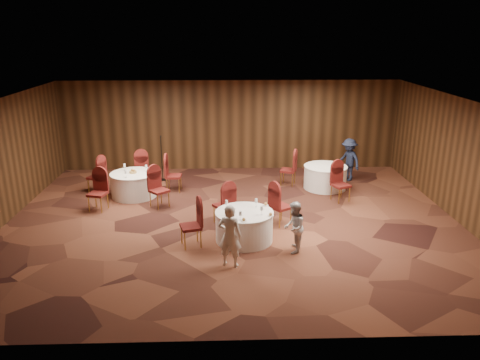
{
  "coord_description": "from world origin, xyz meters",
  "views": [
    {
      "loc": [
        -0.2,
        -11.53,
        4.91
      ],
      "look_at": [
        0.2,
        0.2,
        1.1
      ],
      "focal_mm": 35.0,
      "sensor_mm": 36.0,
      "label": 1
    }
  ],
  "objects_px": {
    "table_right": "(325,177)",
    "mic_stand": "(162,168)",
    "table_main": "(244,226)",
    "table_left": "(134,184)",
    "woman_a": "(230,236)",
    "woman_b": "(294,227)",
    "man_c": "(349,160)"
  },
  "relations": [
    {
      "from": "woman_a",
      "to": "man_c",
      "type": "distance_m",
      "value": 7.16
    },
    {
      "from": "woman_b",
      "to": "mic_stand",
      "type": "bearing_deg",
      "value": -132.65
    },
    {
      "from": "table_main",
      "to": "mic_stand",
      "type": "height_order",
      "value": "mic_stand"
    },
    {
      "from": "table_left",
      "to": "table_right",
      "type": "distance_m",
      "value": 6.03
    },
    {
      "from": "mic_stand",
      "to": "table_right",
      "type": "bearing_deg",
      "value": -10.71
    },
    {
      "from": "woman_a",
      "to": "woman_b",
      "type": "distance_m",
      "value": 1.6
    },
    {
      "from": "table_left",
      "to": "woman_a",
      "type": "relative_size",
      "value": 0.99
    },
    {
      "from": "table_left",
      "to": "mic_stand",
      "type": "xyz_separation_m",
      "value": [
        0.67,
        1.56,
        0.07
      ]
    },
    {
      "from": "mic_stand",
      "to": "table_main",
      "type": "bearing_deg",
      "value": -61.98
    },
    {
      "from": "table_right",
      "to": "mic_stand",
      "type": "distance_m",
      "value": 5.43
    },
    {
      "from": "woman_a",
      "to": "woman_b",
      "type": "xyz_separation_m",
      "value": [
        1.47,
        0.63,
        -0.1
      ]
    },
    {
      "from": "woman_a",
      "to": "mic_stand",
      "type": "bearing_deg",
      "value": -54.88
    },
    {
      "from": "table_right",
      "to": "mic_stand",
      "type": "xyz_separation_m",
      "value": [
        -5.33,
        1.01,
        0.07
      ]
    },
    {
      "from": "table_left",
      "to": "mic_stand",
      "type": "distance_m",
      "value": 1.7
    },
    {
      "from": "table_main",
      "to": "woman_b",
      "type": "xyz_separation_m",
      "value": [
        1.11,
        -0.64,
        0.23
      ]
    },
    {
      "from": "table_right",
      "to": "woman_a",
      "type": "relative_size",
      "value": 0.97
    },
    {
      "from": "mic_stand",
      "to": "woman_a",
      "type": "relative_size",
      "value": 1.09
    },
    {
      "from": "table_left",
      "to": "woman_b",
      "type": "bearing_deg",
      "value": -41.97
    },
    {
      "from": "mic_stand",
      "to": "table_left",
      "type": "bearing_deg",
      "value": -113.25
    },
    {
      "from": "table_right",
      "to": "table_left",
      "type": "bearing_deg",
      "value": -174.73
    },
    {
      "from": "table_right",
      "to": "woman_a",
      "type": "xyz_separation_m",
      "value": [
        -3.13,
        -5.09,
        0.33
      ]
    },
    {
      "from": "table_main",
      "to": "man_c",
      "type": "height_order",
      "value": "man_c"
    },
    {
      "from": "table_main",
      "to": "table_left",
      "type": "distance_m",
      "value": 4.6
    },
    {
      "from": "woman_a",
      "to": "table_right",
      "type": "bearing_deg",
      "value": -106.33
    },
    {
      "from": "table_left",
      "to": "mic_stand",
      "type": "relative_size",
      "value": 0.91
    },
    {
      "from": "table_main",
      "to": "mic_stand",
      "type": "relative_size",
      "value": 0.91
    },
    {
      "from": "table_right",
      "to": "woman_b",
      "type": "height_order",
      "value": "woman_b"
    },
    {
      "from": "table_main",
      "to": "table_right",
      "type": "bearing_deg",
      "value": 54.13
    },
    {
      "from": "table_right",
      "to": "mic_stand",
      "type": "relative_size",
      "value": 0.9
    },
    {
      "from": "table_main",
      "to": "table_left",
      "type": "height_order",
      "value": "same"
    },
    {
      "from": "table_right",
      "to": "woman_b",
      "type": "bearing_deg",
      "value": -110.36
    },
    {
      "from": "woman_b",
      "to": "man_c",
      "type": "relative_size",
      "value": 0.84
    }
  ]
}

